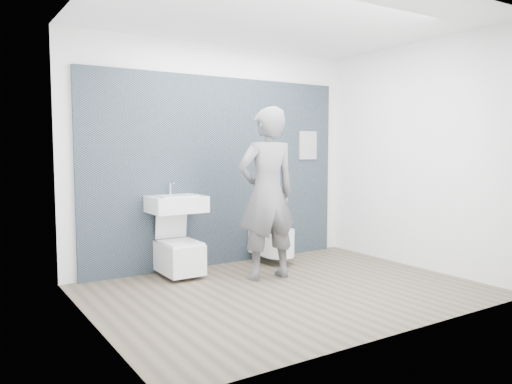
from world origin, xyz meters
TOP-DOWN VIEW (x-y plane):
  - ground at (0.00, 0.00)m, footprint 4.00×4.00m
  - room_shell at (0.00, 0.00)m, footprint 4.00×4.00m
  - tile_wall at (0.00, 1.47)m, footprint 3.60×0.06m
  - washbasin at (-0.72, 1.20)m, footprint 0.63×0.47m
  - toilet_square at (-0.72, 1.15)m, footprint 0.42×0.60m
  - toilet_rounded at (0.61, 1.11)m, footprint 0.39×0.65m
  - info_placard at (1.41, 1.43)m, footprint 0.30×0.03m
  - visitor at (0.10, 0.52)m, footprint 0.76×0.53m

SIDE VIEW (x-z plane):
  - ground at x=0.00m, z-range 0.00..0.00m
  - tile_wall at x=0.00m, z-range -1.20..1.20m
  - info_placard at x=1.41m, z-range -0.20..0.20m
  - toilet_square at x=-0.72m, z-range -0.16..0.65m
  - toilet_rounded at x=0.61m, z-range 0.11..0.46m
  - washbasin at x=-0.72m, z-range 0.62..1.09m
  - visitor at x=0.10m, z-range 0.00..1.96m
  - room_shell at x=0.00m, z-range -0.26..3.74m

